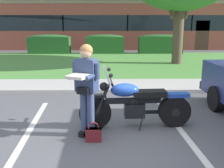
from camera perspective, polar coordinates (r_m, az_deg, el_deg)
ground_plane at (r=4.77m, az=0.52°, el=-12.75°), size 140.00×140.00×0.00m
curb_strip at (r=7.91m, az=-0.02°, el=-1.54°), size 60.00×0.20×0.12m
concrete_walk at (r=8.73m, az=-0.09°, el=-0.22°), size 60.00×1.50×0.08m
grass_lawn at (r=13.44m, az=-0.33°, el=4.58°), size 60.00×8.09×0.06m
stall_stripe_0 at (r=5.18m, az=-18.32°, el=-11.21°), size 0.35×4.40×0.01m
stall_stripe_1 at (r=5.15m, az=15.82°, el=-11.17°), size 0.35×4.40×0.01m
motorcycle at (r=5.34m, az=5.88°, el=-4.23°), size 2.24×0.82×1.26m
rider_person at (r=4.78m, az=-5.57°, el=0.11°), size 0.57×0.66×1.70m
handbag at (r=4.83m, az=-3.96°, el=-10.54°), size 0.28×0.13×0.36m
hedge_left at (r=17.62m, az=-13.25°, el=8.37°), size 2.60×0.90×1.24m
hedge_center_left at (r=17.21m, az=-1.51°, el=8.61°), size 2.40×0.90×1.24m
hedge_center_right at (r=17.53m, az=10.30°, el=8.49°), size 2.77×0.90×1.24m
brick_building at (r=23.94m, az=2.58°, el=12.84°), size 27.24×9.20×3.70m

